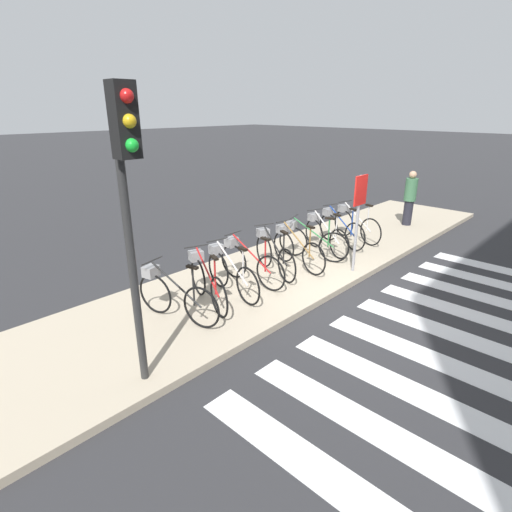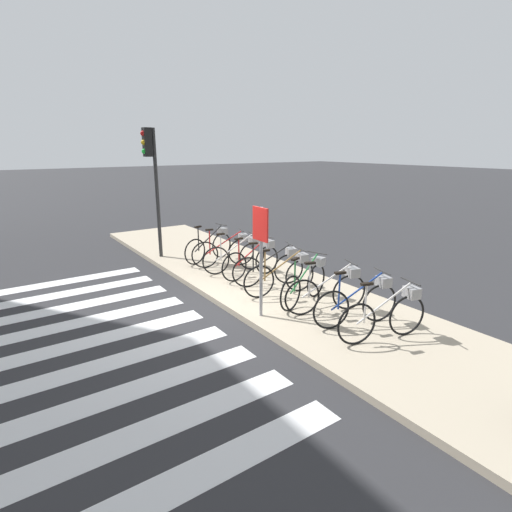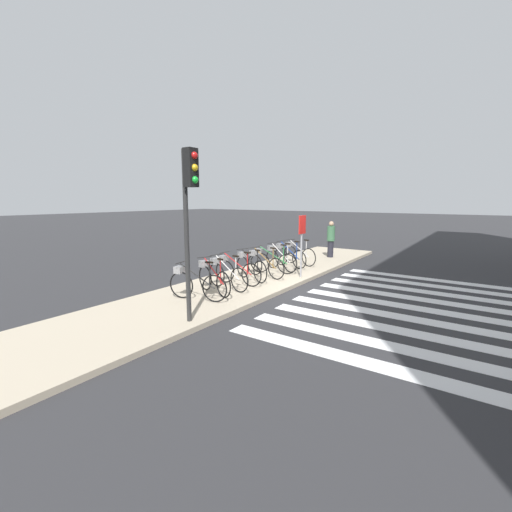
{
  "view_description": "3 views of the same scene",
  "coord_description": "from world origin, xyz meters",
  "px_view_note": "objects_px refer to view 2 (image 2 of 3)",
  "views": [
    {
      "loc": [
        -6.2,
        -3.68,
        3.42
      ],
      "look_at": [
        -1.02,
        1.27,
        0.75
      ],
      "focal_mm": 28.0,
      "sensor_mm": 36.0,
      "label": 1
    },
    {
      "loc": [
        6.63,
        -3.73,
        3.19
      ],
      "look_at": [
        -0.5,
        1.21,
        0.8
      ],
      "focal_mm": 28.0,
      "sensor_mm": 36.0,
      "label": 2
    },
    {
      "loc": [
        -9.02,
        -4.79,
        2.7
      ],
      "look_at": [
        -1.1,
        0.67,
        1.08
      ],
      "focal_mm": 24.0,
      "sensor_mm": 36.0,
      "label": 3
    }
  ],
  "objects_px": {
    "parked_bicycle_6": "(306,281)",
    "parked_bicycle_8": "(361,301)",
    "parked_bicycle_3": "(254,259)",
    "parked_bicycle_5": "(284,274)",
    "parked_bicycle_4": "(272,266)",
    "parked_bicycle_9": "(388,313)",
    "parked_bicycle_0": "(211,244)",
    "parked_bicycle_7": "(331,290)",
    "sign_post": "(261,243)",
    "parked_bicycle_1": "(227,250)",
    "parked_bicycle_2": "(238,254)",
    "traffic_light": "(151,166)"
  },
  "relations": [
    {
      "from": "parked_bicycle_1",
      "to": "parked_bicycle_8",
      "type": "relative_size",
      "value": 0.99
    },
    {
      "from": "parked_bicycle_0",
      "to": "parked_bicycle_7",
      "type": "xyz_separation_m",
      "value": [
        4.48,
        0.13,
        0.0
      ]
    },
    {
      "from": "sign_post",
      "to": "parked_bicycle_9",
      "type": "bearing_deg",
      "value": 30.83
    },
    {
      "from": "parked_bicycle_2",
      "to": "parked_bicycle_3",
      "type": "relative_size",
      "value": 0.99
    },
    {
      "from": "parked_bicycle_1",
      "to": "parked_bicycle_6",
      "type": "relative_size",
      "value": 1.0
    },
    {
      "from": "parked_bicycle_3",
      "to": "parked_bicycle_6",
      "type": "distance_m",
      "value": 1.95
    },
    {
      "from": "parked_bicycle_5",
      "to": "parked_bicycle_9",
      "type": "distance_m",
      "value": 2.6
    },
    {
      "from": "parked_bicycle_4",
      "to": "parked_bicycle_9",
      "type": "xyz_separation_m",
      "value": [
        3.19,
        -0.05,
        0.0
      ]
    },
    {
      "from": "parked_bicycle_3",
      "to": "parked_bicycle_5",
      "type": "bearing_deg",
      "value": -6.1
    },
    {
      "from": "parked_bicycle_5",
      "to": "parked_bicycle_9",
      "type": "relative_size",
      "value": 1.01
    },
    {
      "from": "parked_bicycle_6",
      "to": "parked_bicycle_8",
      "type": "relative_size",
      "value": 0.99
    },
    {
      "from": "parked_bicycle_3",
      "to": "parked_bicycle_6",
      "type": "height_order",
      "value": "same"
    },
    {
      "from": "parked_bicycle_8",
      "to": "sign_post",
      "type": "bearing_deg",
      "value": -136.86
    },
    {
      "from": "parked_bicycle_1",
      "to": "parked_bicycle_6",
      "type": "xyz_separation_m",
      "value": [
        3.1,
        0.03,
        0.0
      ]
    },
    {
      "from": "parked_bicycle_0",
      "to": "parked_bicycle_7",
      "type": "height_order",
      "value": "same"
    },
    {
      "from": "parked_bicycle_1",
      "to": "traffic_light",
      "type": "relative_size",
      "value": 0.45
    },
    {
      "from": "parked_bicycle_4",
      "to": "parked_bicycle_7",
      "type": "bearing_deg",
      "value": -0.24
    },
    {
      "from": "parked_bicycle_5",
      "to": "traffic_light",
      "type": "distance_m",
      "value": 5.0
    },
    {
      "from": "parked_bicycle_2",
      "to": "parked_bicycle_4",
      "type": "relative_size",
      "value": 1.04
    },
    {
      "from": "parked_bicycle_0",
      "to": "parked_bicycle_3",
      "type": "relative_size",
      "value": 0.98
    },
    {
      "from": "parked_bicycle_9",
      "to": "parked_bicycle_5",
      "type": "bearing_deg",
      "value": -178.15
    },
    {
      "from": "parked_bicycle_2",
      "to": "parked_bicycle_8",
      "type": "xyz_separation_m",
      "value": [
        3.89,
        0.12,
        0.0
      ]
    },
    {
      "from": "parked_bicycle_3",
      "to": "parked_bicycle_6",
      "type": "bearing_deg",
      "value": -1.58
    },
    {
      "from": "parked_bicycle_4",
      "to": "sign_post",
      "type": "xyz_separation_m",
      "value": [
        1.25,
        -1.21,
        0.95
      ]
    },
    {
      "from": "parked_bicycle_4",
      "to": "parked_bicycle_9",
      "type": "bearing_deg",
      "value": -0.94
    },
    {
      "from": "parked_bicycle_5",
      "to": "parked_bicycle_6",
      "type": "xyz_separation_m",
      "value": [
        0.63,
        0.09,
        0.0
      ]
    },
    {
      "from": "parked_bicycle_0",
      "to": "parked_bicycle_6",
      "type": "distance_m",
      "value": 3.84
    },
    {
      "from": "parked_bicycle_1",
      "to": "parked_bicycle_6",
      "type": "height_order",
      "value": "same"
    },
    {
      "from": "parked_bicycle_7",
      "to": "sign_post",
      "type": "relative_size",
      "value": 0.79
    },
    {
      "from": "parked_bicycle_1",
      "to": "parked_bicycle_3",
      "type": "relative_size",
      "value": 0.96
    },
    {
      "from": "parked_bicycle_6",
      "to": "parked_bicycle_9",
      "type": "relative_size",
      "value": 0.99
    },
    {
      "from": "parked_bicycle_0",
      "to": "parked_bicycle_9",
      "type": "height_order",
      "value": "same"
    },
    {
      "from": "parked_bicycle_3",
      "to": "parked_bicycle_9",
      "type": "xyz_separation_m",
      "value": [
        3.92,
        -0.06,
        0.0
      ]
    },
    {
      "from": "parked_bicycle_1",
      "to": "traffic_light",
      "type": "bearing_deg",
      "value": -148.59
    },
    {
      "from": "parked_bicycle_0",
      "to": "parked_bicycle_8",
      "type": "xyz_separation_m",
      "value": [
        5.19,
        0.16,
        0.0
      ]
    },
    {
      "from": "parked_bicycle_3",
      "to": "parked_bicycle_4",
      "type": "xyz_separation_m",
      "value": [
        0.73,
        -0.0,
        0.0
      ]
    },
    {
      "from": "parked_bicycle_1",
      "to": "parked_bicycle_3",
      "type": "xyz_separation_m",
      "value": [
        1.15,
        0.09,
        0.0
      ]
    },
    {
      "from": "parked_bicycle_5",
      "to": "traffic_light",
      "type": "bearing_deg",
      "value": -165.66
    },
    {
      "from": "parked_bicycle_6",
      "to": "parked_bicycle_8",
      "type": "distance_m",
      "value": 1.35
    },
    {
      "from": "parked_bicycle_5",
      "to": "sign_post",
      "type": "bearing_deg",
      "value": -58.33
    },
    {
      "from": "parked_bicycle_1",
      "to": "parked_bicycle_0",
      "type": "bearing_deg",
      "value": -175.41
    },
    {
      "from": "parked_bicycle_0",
      "to": "parked_bicycle_2",
      "type": "distance_m",
      "value": 1.3
    },
    {
      "from": "parked_bicycle_5",
      "to": "sign_post",
      "type": "xyz_separation_m",
      "value": [
        0.66,
        -1.07,
        0.95
      ]
    },
    {
      "from": "parked_bicycle_3",
      "to": "parked_bicycle_4",
      "type": "distance_m",
      "value": 0.73
    },
    {
      "from": "parked_bicycle_3",
      "to": "parked_bicycle_1",
      "type": "bearing_deg",
      "value": -175.62
    },
    {
      "from": "sign_post",
      "to": "parked_bicycle_6",
      "type": "bearing_deg",
      "value": 91.73
    },
    {
      "from": "parked_bicycle_4",
      "to": "traffic_light",
      "type": "bearing_deg",
      "value": -161.69
    },
    {
      "from": "parked_bicycle_6",
      "to": "parked_bicycle_8",
      "type": "bearing_deg",
      "value": 2.95
    },
    {
      "from": "parked_bicycle_3",
      "to": "sign_post",
      "type": "xyz_separation_m",
      "value": [
        1.98,
        -1.22,
        0.95
      ]
    },
    {
      "from": "parked_bicycle_6",
      "to": "parked_bicycle_8",
      "type": "height_order",
      "value": "same"
    }
  ]
}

